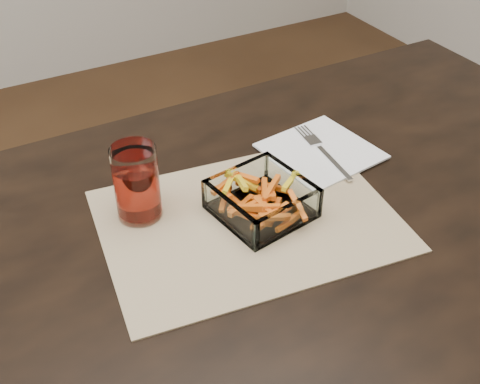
% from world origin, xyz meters
% --- Properties ---
extents(dining_table, '(1.60, 0.90, 0.75)m').
position_xyz_m(dining_table, '(0.00, 0.00, 0.66)').
color(dining_table, black).
rests_on(dining_table, ground).
extents(placemat, '(0.49, 0.39, 0.00)m').
position_xyz_m(placemat, '(0.06, 0.06, 0.75)').
color(placemat, '#9E8867').
rests_on(placemat, dining_table).
extents(glass_bowl, '(0.15, 0.15, 0.05)m').
position_xyz_m(glass_bowl, '(0.09, 0.07, 0.77)').
color(glass_bowl, white).
rests_on(glass_bowl, placemat).
extents(tumbler, '(0.07, 0.07, 0.12)m').
position_xyz_m(tumbler, '(-0.08, 0.15, 0.81)').
color(tumbler, white).
rests_on(tumbler, placemat).
extents(napkin, '(0.20, 0.20, 0.00)m').
position_xyz_m(napkin, '(0.27, 0.16, 0.76)').
color(napkin, white).
rests_on(napkin, placemat).
extents(fork, '(0.04, 0.19, 0.00)m').
position_xyz_m(fork, '(0.27, 0.16, 0.76)').
color(fork, silver).
rests_on(fork, napkin).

